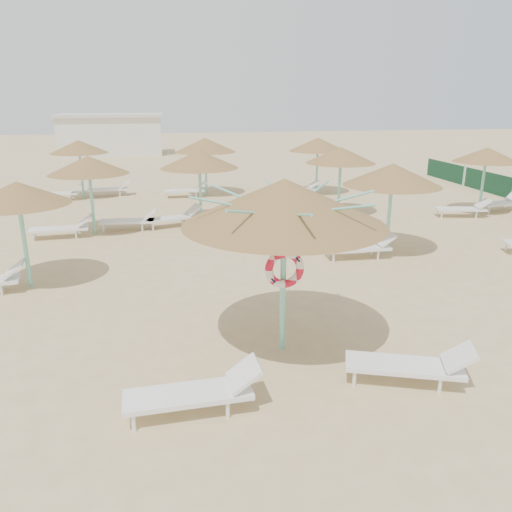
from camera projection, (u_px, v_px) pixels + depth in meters
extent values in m
plane|color=tan|center=(274.00, 347.00, 9.55)|extent=(120.00, 120.00, 0.00)
cylinder|color=#78D0BE|center=(283.00, 282.00, 9.11)|extent=(0.11, 0.11, 2.72)
cone|color=olive|center=(284.00, 202.00, 8.66)|extent=(3.62, 3.62, 0.82)
cylinder|color=#78D0BE|center=(284.00, 217.00, 8.74)|extent=(0.20, 0.20, 0.12)
cylinder|color=#78D0BE|center=(330.00, 202.00, 8.81)|extent=(1.64, 0.04, 0.41)
cylinder|color=#78D0BE|center=(308.00, 197.00, 9.32)|extent=(1.19, 1.19, 0.41)
cylinder|color=#78D0BE|center=(274.00, 195.00, 9.45)|extent=(0.04, 1.64, 0.41)
cylinder|color=#78D0BE|center=(246.00, 199.00, 9.12)|extent=(1.19, 1.19, 0.41)
cylinder|color=#78D0BE|center=(237.00, 206.00, 8.53)|extent=(1.64, 0.04, 0.41)
cylinder|color=#78D0BE|center=(257.00, 213.00, 8.02)|extent=(1.19, 1.19, 0.41)
cylinder|color=#78D0BE|center=(297.00, 215.00, 7.89)|extent=(0.04, 1.64, 0.41)
cylinder|color=#78D0BE|center=(327.00, 210.00, 8.22)|extent=(1.19, 1.19, 0.41)
torus|color=red|center=(285.00, 269.00, 8.93)|extent=(0.73, 0.15, 0.73)
cylinder|color=white|center=(134.00, 423.00, 7.12)|extent=(0.06, 0.06, 0.28)
cylinder|color=white|center=(134.00, 403.00, 7.59)|extent=(0.06, 0.06, 0.28)
cylinder|color=white|center=(228.00, 410.00, 7.41)|extent=(0.06, 0.06, 0.28)
cylinder|color=white|center=(222.00, 391.00, 7.88)|extent=(0.06, 0.06, 0.28)
cube|color=white|center=(188.00, 395.00, 7.47)|extent=(1.95, 0.72, 0.08)
cube|color=white|center=(244.00, 374.00, 7.59)|extent=(0.52, 0.63, 0.37)
cylinder|color=white|center=(354.00, 379.00, 8.23)|extent=(0.06, 0.06, 0.28)
cylinder|color=white|center=(354.00, 364.00, 8.70)|extent=(0.06, 0.06, 0.28)
cylinder|color=white|center=(440.00, 386.00, 8.02)|extent=(0.06, 0.06, 0.28)
cylinder|color=white|center=(434.00, 370.00, 8.49)|extent=(0.06, 0.06, 0.28)
cube|color=white|center=(404.00, 366.00, 8.29)|extent=(2.00, 1.23, 0.08)
cube|color=white|center=(459.00, 357.00, 8.08)|extent=(0.66, 0.73, 0.37)
cylinder|color=#78D0BE|center=(25.00, 242.00, 12.31)|extent=(0.11, 0.11, 2.30)
cone|color=olive|center=(17.00, 193.00, 11.94)|extent=(2.46, 2.46, 0.55)
cylinder|color=#78D0BE|center=(19.00, 203.00, 12.01)|extent=(0.20, 0.20, 0.12)
cylinder|color=white|center=(1.00, 290.00, 11.99)|extent=(0.06, 0.06, 0.28)
cylinder|color=white|center=(5.00, 283.00, 12.45)|extent=(0.06, 0.06, 0.28)
cube|color=white|center=(14.00, 269.00, 12.18)|extent=(0.56, 0.66, 0.36)
cylinder|color=#78D0BE|center=(92.00, 201.00, 17.16)|extent=(0.11, 0.11, 2.30)
cone|color=olive|center=(88.00, 165.00, 16.78)|extent=(2.69, 2.69, 0.60)
cylinder|color=#78D0BE|center=(89.00, 172.00, 16.85)|extent=(0.20, 0.20, 0.12)
cylinder|color=white|center=(33.00, 238.00, 16.48)|extent=(0.06, 0.06, 0.28)
cylinder|color=white|center=(35.00, 234.00, 16.94)|extent=(0.06, 0.06, 0.28)
cylinder|color=white|center=(76.00, 235.00, 16.80)|extent=(0.06, 0.06, 0.28)
cylinder|color=white|center=(77.00, 231.00, 17.26)|extent=(0.06, 0.06, 0.28)
cube|color=white|center=(59.00, 229.00, 16.85)|extent=(1.94, 0.76, 0.08)
cube|color=white|center=(85.00, 220.00, 16.98)|extent=(0.53, 0.63, 0.36)
cylinder|color=white|center=(103.00, 228.00, 17.62)|extent=(0.06, 0.06, 0.28)
cylinder|color=white|center=(106.00, 225.00, 18.09)|extent=(0.06, 0.06, 0.28)
cylinder|color=white|center=(142.00, 227.00, 17.75)|extent=(0.06, 0.06, 0.28)
cylinder|color=white|center=(144.00, 224.00, 18.23)|extent=(0.06, 0.06, 0.28)
cube|color=white|center=(127.00, 221.00, 17.88)|extent=(1.94, 0.76, 0.08)
cube|color=white|center=(151.00, 214.00, 17.89)|extent=(0.53, 0.63, 0.36)
cylinder|color=#78D0BE|center=(81.00, 174.00, 23.30)|extent=(0.11, 0.11, 2.30)
cone|color=olive|center=(79.00, 147.00, 22.93)|extent=(2.63, 2.63, 0.59)
cylinder|color=#78D0BE|center=(79.00, 152.00, 23.00)|extent=(0.20, 0.20, 0.12)
cylinder|color=white|center=(38.00, 199.00, 22.71)|extent=(0.06, 0.06, 0.28)
cylinder|color=white|center=(41.00, 197.00, 23.18)|extent=(0.06, 0.06, 0.28)
cylinder|color=white|center=(69.00, 198.00, 22.88)|extent=(0.06, 0.06, 0.28)
cylinder|color=white|center=(71.00, 196.00, 23.36)|extent=(0.06, 0.06, 0.28)
cube|color=white|center=(57.00, 193.00, 22.99)|extent=(1.93, 0.70, 0.08)
cube|color=white|center=(76.00, 188.00, 23.03)|extent=(0.51, 0.62, 0.36)
cylinder|color=white|center=(91.00, 195.00, 23.68)|extent=(0.06, 0.06, 0.28)
cylinder|color=white|center=(92.00, 193.00, 24.14)|extent=(0.06, 0.06, 0.28)
cylinder|color=white|center=(120.00, 193.00, 23.97)|extent=(0.06, 0.06, 0.28)
cylinder|color=white|center=(120.00, 192.00, 24.43)|extent=(0.06, 0.06, 0.28)
cube|color=white|center=(108.00, 189.00, 24.03)|extent=(1.93, 0.70, 0.08)
cube|color=white|center=(126.00, 184.00, 24.13)|extent=(0.51, 0.62, 0.36)
cylinder|color=#78D0BE|center=(200.00, 193.00, 18.64)|extent=(0.11, 0.11, 2.30)
cone|color=olive|center=(199.00, 159.00, 18.25)|extent=(2.88, 2.88, 0.65)
cylinder|color=#78D0BE|center=(199.00, 166.00, 18.33)|extent=(0.20, 0.20, 0.12)
cylinder|color=white|center=(153.00, 227.00, 17.82)|extent=(0.06, 0.06, 0.28)
cylinder|color=white|center=(149.00, 224.00, 18.24)|extent=(0.06, 0.06, 0.28)
cylinder|color=white|center=(189.00, 223.00, 18.41)|extent=(0.06, 0.06, 0.28)
cylinder|color=white|center=(184.00, 220.00, 18.83)|extent=(0.06, 0.06, 0.28)
cube|color=white|center=(172.00, 218.00, 18.33)|extent=(2.00, 1.15, 0.08)
cube|color=white|center=(194.00, 209.00, 18.63)|extent=(0.64, 0.72, 0.36)
cylinder|color=#78D0BE|center=(206.00, 171.00, 23.99)|extent=(0.11, 0.11, 2.30)
cone|color=olive|center=(205.00, 145.00, 23.61)|extent=(2.91, 2.91, 0.65)
cylinder|color=#78D0BE|center=(205.00, 150.00, 23.68)|extent=(0.20, 0.20, 0.12)
cylinder|color=white|center=(167.00, 196.00, 23.37)|extent=(0.06, 0.06, 0.28)
cylinder|color=white|center=(167.00, 194.00, 23.84)|extent=(0.06, 0.06, 0.28)
cylinder|color=white|center=(196.00, 195.00, 23.59)|extent=(0.06, 0.06, 0.28)
cylinder|color=white|center=(196.00, 193.00, 24.06)|extent=(0.06, 0.06, 0.28)
cube|color=white|center=(184.00, 191.00, 23.68)|extent=(1.90, 0.63, 0.08)
cube|color=white|center=(202.00, 185.00, 23.75)|extent=(0.49, 0.60, 0.36)
cylinder|color=#78D0BE|center=(389.00, 216.00, 15.04)|extent=(0.11, 0.11, 2.30)
cone|color=olive|center=(392.00, 175.00, 14.66)|extent=(2.89, 2.89, 0.65)
cylinder|color=#78D0BE|center=(392.00, 183.00, 14.73)|extent=(0.20, 0.20, 0.12)
cylinder|color=white|center=(334.00, 257.00, 14.43)|extent=(0.06, 0.06, 0.28)
cylinder|color=white|center=(329.00, 252.00, 14.91)|extent=(0.06, 0.06, 0.28)
cylinder|color=white|center=(378.00, 255.00, 14.62)|extent=(0.06, 0.06, 0.28)
cylinder|color=white|center=(372.00, 250.00, 15.09)|extent=(0.06, 0.06, 0.28)
cube|color=white|center=(358.00, 248.00, 14.73)|extent=(1.92, 0.68, 0.08)
cube|color=white|center=(386.00, 239.00, 14.77)|extent=(0.50, 0.62, 0.36)
cylinder|color=#78D0BE|center=(339.00, 187.00, 19.95)|extent=(0.11, 0.11, 2.30)
cone|color=olive|center=(341.00, 155.00, 19.57)|extent=(2.75, 2.75, 0.62)
cylinder|color=#78D0BE|center=(341.00, 161.00, 19.65)|extent=(0.20, 0.20, 0.12)
cylinder|color=white|center=(297.00, 217.00, 19.34)|extent=(0.06, 0.06, 0.28)
cylinder|color=white|center=(294.00, 214.00, 19.81)|extent=(0.06, 0.06, 0.28)
cylinder|color=white|center=(330.00, 215.00, 19.55)|extent=(0.06, 0.06, 0.28)
cylinder|color=white|center=(326.00, 213.00, 20.02)|extent=(0.06, 0.06, 0.28)
cube|color=white|center=(315.00, 210.00, 19.64)|extent=(1.91, 0.65, 0.08)
cube|color=white|center=(336.00, 203.00, 19.70)|extent=(0.49, 0.61, 0.36)
cylinder|color=#78D0BE|center=(317.00, 170.00, 24.33)|extent=(0.11, 0.11, 2.30)
cone|color=olive|center=(318.00, 144.00, 23.95)|extent=(2.78, 2.78, 0.63)
cylinder|color=#78D0BE|center=(318.00, 149.00, 24.03)|extent=(0.20, 0.20, 0.12)
cylinder|color=white|center=(281.00, 194.00, 23.73)|extent=(0.06, 0.06, 0.28)
cylinder|color=white|center=(279.00, 193.00, 24.20)|extent=(0.06, 0.06, 0.28)
cylinder|color=white|center=(309.00, 194.00, 23.92)|extent=(0.06, 0.06, 0.28)
cylinder|color=white|center=(306.00, 192.00, 24.39)|extent=(0.06, 0.06, 0.28)
cube|color=white|center=(297.00, 189.00, 24.02)|extent=(1.92, 0.68, 0.08)
cube|color=white|center=(314.00, 184.00, 24.07)|extent=(0.50, 0.61, 0.36)
cylinder|color=white|center=(506.00, 246.00, 15.51)|extent=(0.06, 0.06, 0.28)
cylinder|color=#78D0BE|center=(482.00, 186.00, 20.12)|extent=(0.11, 0.11, 2.30)
cone|color=olive|center=(487.00, 155.00, 19.74)|extent=(2.56, 2.56, 0.58)
cylinder|color=#78D0BE|center=(486.00, 161.00, 19.82)|extent=(0.20, 0.20, 0.12)
cylinder|color=white|center=(442.00, 215.00, 19.66)|extent=(0.06, 0.06, 0.28)
cylinder|color=white|center=(438.00, 212.00, 20.13)|extent=(0.06, 0.06, 0.28)
cylinder|color=white|center=(476.00, 215.00, 19.61)|extent=(0.06, 0.06, 0.28)
cylinder|color=white|center=(472.00, 212.00, 20.08)|extent=(0.06, 0.06, 0.28)
cube|color=white|center=(460.00, 209.00, 19.81)|extent=(1.99, 1.02, 0.08)
cube|color=white|center=(483.00, 203.00, 19.71)|extent=(0.60, 0.69, 0.36)
cylinder|color=white|center=(489.00, 211.00, 20.38)|extent=(0.06, 0.06, 0.28)
cylinder|color=white|center=(479.00, 208.00, 20.82)|extent=(0.06, 0.06, 0.28)
cylinder|color=white|center=(503.00, 205.00, 21.32)|extent=(0.06, 0.06, 0.28)
cube|color=white|center=(499.00, 203.00, 20.84)|extent=(1.99, 1.02, 0.08)
cube|color=silver|center=(112.00, 136.00, 40.86)|extent=(8.00, 4.00, 3.00)
cube|color=beige|center=(110.00, 115.00, 40.36)|extent=(8.40, 4.40, 0.25)
cube|color=#194C2D|center=(488.00, 182.00, 24.91)|extent=(0.08, 3.80, 1.00)
cube|color=#194C2D|center=(445.00, 171.00, 28.66)|extent=(0.08, 3.80, 1.00)
cylinder|color=#78D0BE|center=(464.00, 175.00, 26.86)|extent=(0.08, 0.08, 1.10)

